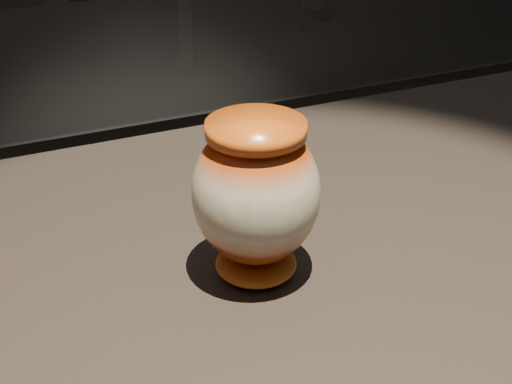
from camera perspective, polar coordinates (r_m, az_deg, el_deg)
main_vase at (r=0.80m, az=0.00°, el=-0.22°), size 0.19×0.19×0.19m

